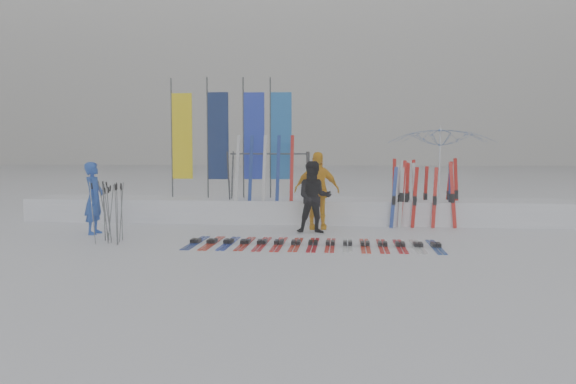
# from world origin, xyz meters

# --- Properties ---
(ground) EXTENTS (120.00, 120.00, 0.00)m
(ground) POSITION_xyz_m (0.00, 0.00, 0.00)
(ground) COLOR white
(ground) RESTS_ON ground
(snow_bank) EXTENTS (14.00, 1.60, 0.60)m
(snow_bank) POSITION_xyz_m (0.00, 4.60, 0.30)
(snow_bank) COLOR white
(snow_bank) RESTS_ON ground
(person_blue) EXTENTS (0.42, 0.61, 1.61)m
(person_blue) POSITION_xyz_m (-4.18, 1.92, 0.80)
(person_blue) COLOR #1E48B3
(person_blue) RESTS_ON ground
(person_black) EXTENTS (0.83, 0.67, 1.63)m
(person_black) POSITION_xyz_m (0.69, 2.56, 0.81)
(person_black) COLOR black
(person_black) RESTS_ON ground
(person_yellow) EXTENTS (1.13, 0.60, 1.83)m
(person_yellow) POSITION_xyz_m (0.72, 3.26, 0.92)
(person_yellow) COLOR #FFB410
(person_yellow) RESTS_ON ground
(tent_canopy) EXTENTS (3.35, 3.39, 2.58)m
(tent_canopy) POSITION_xyz_m (3.97, 5.62, 1.29)
(tent_canopy) COLOR white
(tent_canopy) RESTS_ON ground
(ski_row) EXTENTS (4.92, 1.69, 0.07)m
(ski_row) POSITION_xyz_m (0.75, 0.95, 0.04)
(ski_row) COLOR navy
(ski_row) RESTS_ON ground
(pole_cluster) EXTENTS (0.64, 0.68, 1.25)m
(pole_cluster) POSITION_xyz_m (-3.38, 0.88, 0.61)
(pole_cluster) COLOR #595B60
(pole_cluster) RESTS_ON ground
(feather_flags) EXTENTS (3.27, 0.23, 3.20)m
(feather_flags) POSITION_xyz_m (-1.62, 4.78, 2.24)
(feather_flags) COLOR #383A3F
(feather_flags) RESTS_ON ground
(ski_rack) EXTENTS (2.04, 0.80, 1.23)m
(ski_rack) POSITION_xyz_m (-0.56, 4.20, 1.38)
(ski_rack) COLOR #383A3F
(ski_rack) RESTS_ON ground
(upright_skis) EXTENTS (1.71, 1.18, 1.67)m
(upright_skis) POSITION_xyz_m (3.23, 4.11, 0.78)
(upright_skis) COLOR red
(upright_skis) RESTS_ON ground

